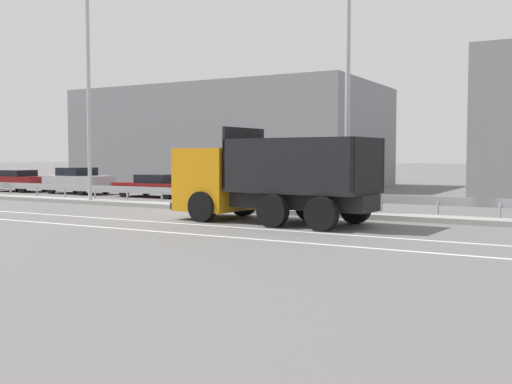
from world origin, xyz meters
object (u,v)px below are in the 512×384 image
(street_lamp_1, at_px, (86,89))
(dump_truck, at_px, (251,184))
(street_lamp_2, at_px, (347,63))
(parked_car_2, at_px, (78,180))
(parked_car_1, at_px, (20,180))
(median_road_sign, at_px, (216,177))
(parked_car_3, at_px, (156,185))

(street_lamp_1, bearing_deg, dump_truck, -14.06)
(dump_truck, relative_size, street_lamp_2, 0.70)
(dump_truck, xyz_separation_m, street_lamp_2, (2.38, 2.80, 4.31))
(street_lamp_1, height_order, street_lamp_2, street_lamp_2)
(parked_car_2, bearing_deg, dump_truck, 68.59)
(parked_car_1, bearing_deg, street_lamp_2, 76.23)
(street_lamp_1, relative_size, parked_car_1, 2.45)
(dump_truck, distance_m, parked_car_2, 18.01)
(median_road_sign, relative_size, parked_car_1, 0.66)
(parked_car_1, relative_size, parked_car_3, 0.83)
(street_lamp_1, xyz_separation_m, street_lamp_2, (12.64, 0.23, 0.28))
(dump_truck, relative_size, parked_car_3, 1.53)
(street_lamp_2, height_order, parked_car_2, street_lamp_2)
(dump_truck, relative_size, median_road_sign, 2.80)
(dump_truck, bearing_deg, street_lamp_2, -36.06)
(street_lamp_1, distance_m, parked_car_3, 6.92)
(parked_car_2, distance_m, parked_car_3, 5.93)
(street_lamp_2, relative_size, parked_car_1, 2.61)
(median_road_sign, xyz_separation_m, parked_car_3, (-7.01, 4.82, -0.74))
(dump_truck, bearing_deg, parked_car_1, 74.46)
(street_lamp_1, bearing_deg, parked_car_2, 138.79)
(street_lamp_2, bearing_deg, median_road_sign, 179.29)
(median_road_sign, relative_size, street_lamp_2, 0.25)
(parked_car_1, distance_m, parked_car_2, 4.87)
(dump_truck, height_order, parked_car_1, dump_truck)
(street_lamp_2, xyz_separation_m, parked_car_1, (-23.48, 4.80, -4.87))
(parked_car_2, relative_size, parked_car_3, 0.94)
(parked_car_1, height_order, parked_car_3, parked_car_1)
(parked_car_1, bearing_deg, dump_truck, 67.97)
(street_lamp_1, distance_m, parked_car_1, 12.80)
(street_lamp_1, height_order, parked_car_3, street_lamp_1)
(median_road_sign, xyz_separation_m, street_lamp_1, (-6.97, -0.30, 3.91))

